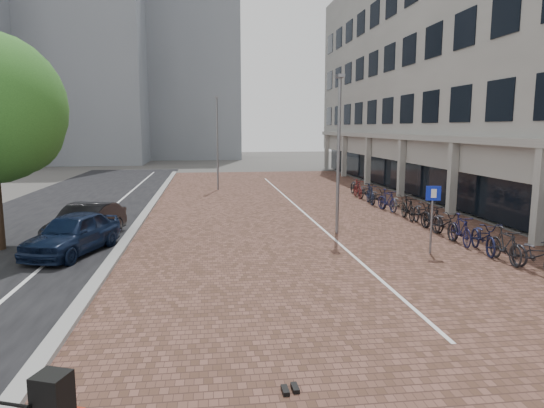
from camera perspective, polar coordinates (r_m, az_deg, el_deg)
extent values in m
plane|color=#474442|center=(11.96, 3.81, -10.59)|extent=(140.00, 140.00, 0.00)
cube|color=brown|center=(23.78, 2.90, -0.77)|extent=(14.50, 42.00, 0.04)
cube|color=black|center=(24.36, -23.49, -1.28)|extent=(8.00, 50.00, 0.03)
cube|color=gray|center=(23.56, -14.35, -0.98)|extent=(0.35, 42.00, 0.14)
cube|color=white|center=(23.87, -18.87, -1.17)|extent=(0.12, 44.00, 0.00)
cube|color=white|center=(23.81, 3.37, -0.70)|extent=(0.10, 30.00, 0.00)
cube|color=#A2A29C|center=(31.38, 22.65, 16.47)|extent=(8.00, 40.00, 13.00)
cube|color=black|center=(29.62, 16.15, 4.09)|extent=(0.15, 38.00, 3.20)
cube|color=#A2A29C|center=(29.46, 15.94, 7.48)|extent=(1.60, 38.00, 0.30)
cube|color=#A2A29C|center=(18.81, 28.54, 0.81)|extent=(0.35, 0.35, 3.40)
cube|color=#A2A29C|center=(23.88, 20.12, 2.83)|extent=(0.35, 0.35, 3.40)
cube|color=#A2A29C|center=(29.31, 14.71, 4.10)|extent=(0.35, 0.35, 3.40)
cube|color=#A2A29C|center=(34.93, 11.01, 4.94)|extent=(0.35, 0.35, 3.40)
cube|color=#A2A29C|center=(40.65, 8.33, 5.54)|extent=(0.35, 0.35, 3.40)
cube|color=#A2A29C|center=(46.45, 6.32, 5.98)|extent=(0.35, 0.35, 3.40)
cube|color=gray|center=(61.82, -21.46, 19.47)|extent=(14.00, 12.00, 32.00)
cube|color=gray|center=(66.70, -9.31, 16.50)|extent=(12.00, 10.00, 26.00)
imported|color=#0E1933|center=(16.81, -22.03, -3.18)|extent=(2.72, 4.19, 1.33)
imported|color=black|center=(18.51, -20.66, -2.06)|extent=(2.23, 4.20, 1.31)
cube|color=black|center=(6.51, -28.08, -18.47)|extent=(0.44, 0.43, 0.52)
cylinder|color=slate|center=(16.27, 17.94, -2.13)|extent=(0.07, 0.07, 2.00)
cube|color=#0E23BB|center=(16.10, 18.15, 1.18)|extent=(0.45, 0.13, 0.45)
cylinder|color=slate|center=(18.39, 7.67, 5.41)|extent=(0.12, 0.12, 5.80)
cylinder|color=gray|center=(31.55, -6.34, 6.88)|extent=(0.12, 0.12, 5.85)
sphere|color=#2E6422|center=(18.56, -27.53, 7.70)|extent=(3.05, 3.05, 3.05)
imported|color=#222227|center=(15.37, 28.24, -5.23)|extent=(0.83, 2.02, 1.04)
imported|color=black|center=(16.19, 25.36, -4.33)|extent=(0.58, 1.77, 1.05)
imported|color=#121534|center=(17.14, 23.24, -3.53)|extent=(1.01, 2.06, 1.04)
imported|color=#151336|center=(18.04, 20.98, -2.78)|extent=(0.70, 1.79, 1.05)
imported|color=black|center=(19.03, 19.30, -2.13)|extent=(0.72, 1.98, 1.04)
imported|color=black|center=(20.07, 17.98, -1.50)|extent=(0.60, 1.77, 1.05)
imported|color=black|center=(21.14, 16.93, -0.96)|extent=(0.85, 2.02, 1.04)
imported|color=black|center=(22.13, 15.42, -0.45)|extent=(0.63, 1.78, 1.05)
imported|color=#4F4C48|center=(23.21, 14.48, -0.01)|extent=(0.71, 1.98, 1.04)
imported|color=#16163C|center=(24.22, 13.19, 0.41)|extent=(0.78, 1.81, 1.05)
imported|color=black|center=(25.27, 12.15, 0.78)|extent=(0.85, 2.02, 1.04)
imported|color=black|center=(26.33, 11.26, 1.14)|extent=(0.71, 1.80, 1.05)
imported|color=black|center=(27.47, 10.82, 1.45)|extent=(0.92, 2.04, 1.04)
imported|color=#561717|center=(28.52, 9.88, 1.76)|extent=(0.59, 1.77, 1.05)
imported|color=black|center=(29.68, 9.69, 2.02)|extent=(0.69, 1.97, 1.04)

